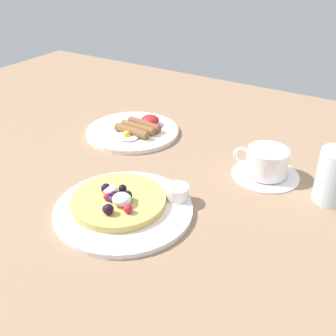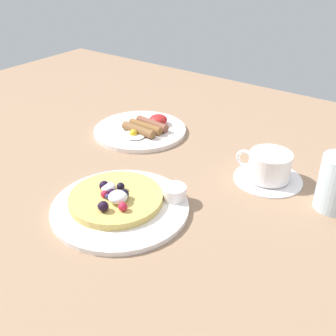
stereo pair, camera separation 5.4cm
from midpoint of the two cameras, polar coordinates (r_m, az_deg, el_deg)
name	(u,v)px [view 2 (the right image)]	position (r cm, az deg, el deg)	size (l,w,h in cm)	color
ground_plane	(147,182)	(86.88, -1.16, -1.98)	(182.91, 134.56, 3.00)	#98765A
pancake_plate	(120,207)	(75.98, -4.72, -5.60)	(25.75, 25.75, 1.01)	white
pancake_with_berries	(115,198)	(76.07, -5.40, -4.26)	(17.69, 17.69, 3.50)	#D5B55B
syrup_ramekin	(174,192)	(76.75, 2.95, -3.47)	(4.60, 4.60, 2.53)	white
breakfast_plate	(140,130)	(104.83, -2.48, 5.29)	(23.62, 23.62, 1.10)	white
fried_breakfast	(148,126)	(103.48, -1.40, 5.94)	(10.16, 14.24, 2.82)	brown
coffee_saucer	(268,178)	(87.80, 15.63, -1.46)	(14.28, 14.28, 0.63)	white
coffee_cup	(269,165)	(86.22, 15.84, 0.39)	(11.67, 8.70, 5.64)	white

